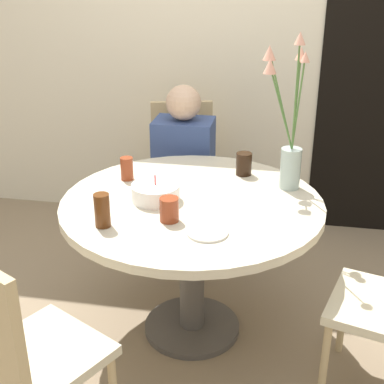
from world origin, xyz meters
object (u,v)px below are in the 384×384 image
chair_far_back (19,349)px  drink_glass_0 (102,210)px  drink_glass_1 (127,169)px  person_boy (184,178)px  side_plate (207,232)px  drink_glass_3 (244,164)px  chair_left_flank (183,168)px  flower_vase (289,132)px  drink_glass_2 (169,209)px  birthday_cake (156,192)px

chair_far_back → drink_glass_0: chair_far_back is taller
drink_glass_1 → person_boy: size_ratio=0.11×
drink_glass_1 → person_boy: bearing=73.8°
side_plate → drink_glass_3: bearing=82.9°
drink_glass_1 → person_boy: 0.66m
chair_far_back → drink_glass_0: (0.13, 0.52, 0.28)m
chair_left_flank → flower_vase: 1.04m
side_plate → drink_glass_2: 0.19m
flower_vase → drink_glass_2: flower_vase is taller
chair_left_flank → chair_far_back: (-0.21, -1.74, 0.00)m
drink_glass_0 → drink_glass_2: 0.27m
drink_glass_2 → chair_left_flank: bearing=98.7°
drink_glass_3 → birthday_cake: bearing=-133.6°
chair_far_back → side_plate: bearing=-108.2°
chair_far_back → flower_vase: (0.84, 1.07, 0.48)m
drink_glass_0 → drink_glass_1: drink_glass_0 is taller
drink_glass_2 → person_boy: person_boy is taller
chair_left_flank → side_plate: chair_left_flank is taller
birthday_cake → drink_glass_3: 0.52m
birthday_cake → person_boy: 0.82m
drink_glass_3 → chair_far_back: bearing=-118.2°
flower_vase → drink_glass_3: bearing=151.4°
flower_vase → side_plate: size_ratio=4.35×
drink_glass_0 → drink_glass_3: size_ratio=1.24×
flower_vase → drink_glass_3: (-0.21, 0.11, -0.21)m
chair_left_flank → drink_glass_2: size_ratio=8.78×
person_boy → chair_far_back: bearing=-98.9°
side_plate → drink_glass_1: size_ratio=1.47×
drink_glass_1 → drink_glass_2: size_ratio=1.11×
chair_far_back → flower_vase: 1.44m
drink_glass_0 → drink_glass_3: 0.83m
flower_vase → drink_glass_1: flower_vase is taller
drink_glass_2 → drink_glass_1: bearing=127.0°
birthday_cake → side_plate: (0.28, -0.27, -0.03)m
chair_far_back → drink_glass_3: (0.63, 1.18, 0.27)m
side_plate → drink_glass_3: drink_glass_3 is taller
side_plate → drink_glass_0: (-0.42, -0.01, 0.06)m
chair_left_flank → side_plate: (0.34, -1.21, 0.21)m
side_plate → drink_glass_0: drink_glass_0 is taller
flower_vase → side_plate: (-0.29, -0.53, -0.26)m
drink_glass_2 → person_boy: bearing=97.8°
birthday_cake → person_boy: bearing=92.1°
flower_vase → drink_glass_2: size_ratio=7.09×
birthday_cake → drink_glass_1: 0.29m
flower_vase → person_boy: (-0.59, 0.52, -0.48)m
chair_far_back → flower_vase: size_ratio=1.24×
drink_glass_0 → drink_glass_1: bearing=95.6°
person_boy → drink_glass_0: bearing=-96.3°
birthday_cake → person_boy: (-0.03, 0.78, -0.25)m
chair_left_flank → drink_glass_0: bearing=-107.7°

